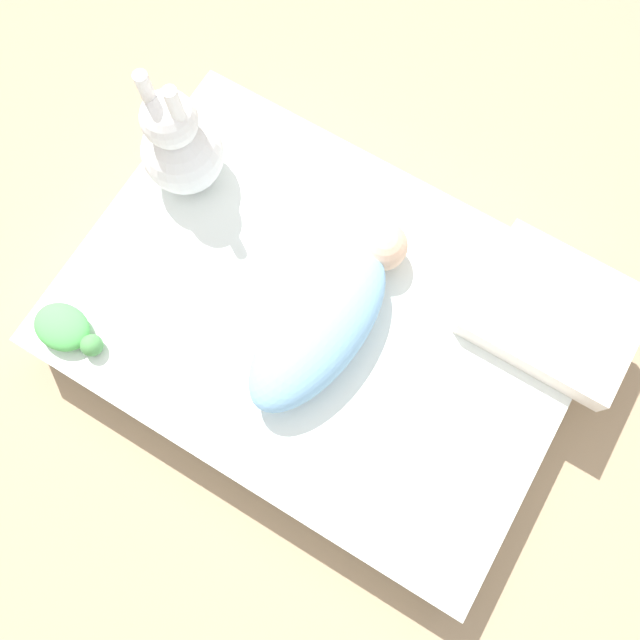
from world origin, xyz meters
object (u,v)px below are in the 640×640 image
at_px(pillow, 556,314).
at_px(bunny_plush, 180,146).
at_px(turtle_plush, 66,330).
at_px(swaddled_baby, 326,320).

relative_size(pillow, bunny_plush, 1.01).
distance_m(bunny_plush, turtle_plush, 0.52).
height_order(pillow, bunny_plush, bunny_plush).
xyz_separation_m(pillow, bunny_plush, (-0.98, -0.12, 0.10)).
xyz_separation_m(swaddled_baby, pillow, (0.46, 0.31, -0.04)).
distance_m(swaddled_baby, turtle_plush, 0.63).
xyz_separation_m(pillow, turtle_plush, (-1.00, -0.64, -0.01)).
xyz_separation_m(bunny_plush, turtle_plush, (-0.01, -0.51, -0.11)).
relative_size(bunny_plush, turtle_plush, 2.03).
bearing_deg(turtle_plush, pillow, 32.56).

